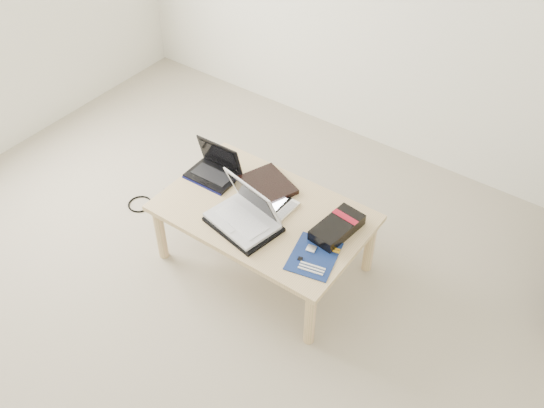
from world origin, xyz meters
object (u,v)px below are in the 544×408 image
Objects in this scene: coffee_table at (264,218)px; white_laptop at (245,213)px; gpu_box at (337,228)px; netbook at (215,169)px.

coffee_table is 2.82× the size of white_laptop.
coffee_table is 0.17m from white_laptop.
netbook is at bearing -179.12° from gpu_box.
gpu_box reaches higher than coffee_table.
coffee_table is 0.42m from netbook.
white_laptop is 1.26× the size of gpu_box.
coffee_table is at bearing -166.91° from gpu_box.
netbook is 0.43m from white_laptop.
white_laptop is at bearing -152.93° from gpu_box.
gpu_box is (0.80, 0.01, -0.01)m from netbook.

